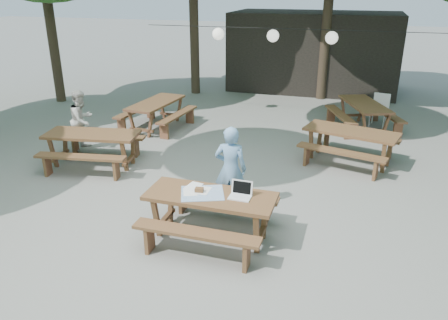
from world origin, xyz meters
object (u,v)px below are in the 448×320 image
second_person (82,120)px  woman (231,169)px  plastic_chair (378,117)px  picnic_table_nw (93,149)px  main_picnic_table (211,215)px

second_person → woman: bearing=-111.2°
woman → plastic_chair: (2.59, 5.96, -0.51)m
picnic_table_nw → second_person: bearing=124.1°
picnic_table_nw → second_person: size_ratio=1.48×
plastic_chair → main_picnic_table: bearing=-97.9°
plastic_chair → second_person: bearing=-136.7°
second_person → plastic_chair: size_ratio=1.61×
picnic_table_nw → woman: (3.45, -1.05, 0.38)m
main_picnic_table → plastic_chair: bearing=69.3°
main_picnic_table → second_person: 5.15m
second_person → plastic_chair: bearing=-56.5°
picnic_table_nw → plastic_chair: plastic_chair is taller
second_person → plastic_chair: 7.98m
woman → picnic_table_nw: bearing=-22.7°
woman → plastic_chair: size_ratio=1.71×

